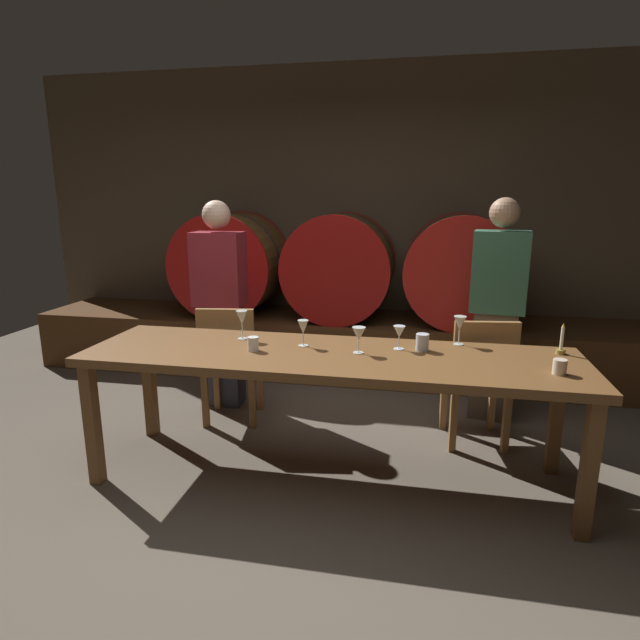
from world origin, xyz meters
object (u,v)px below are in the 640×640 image
Objects in this scene: wine_glass_right at (399,333)px; cup_left at (253,344)px; guest_left at (220,303)px; candle_center at (561,346)px; chair_left at (230,359)px; wine_barrel_left at (231,264)px; wine_glass_far_right at (460,324)px; cup_center at (422,342)px; dining_table at (329,365)px; wine_glass_center at (359,335)px; cup_right at (560,367)px; chair_right at (479,376)px; wine_barrel_right at (460,270)px; wine_barrel_center at (340,267)px; wine_glass_left at (303,328)px; wine_glass_far_left at (242,319)px; guest_right at (497,309)px.

wine_glass_right is 1.70× the size of cup_left.
guest_left is 2.42m from candle_center.
chair_left is 0.55× the size of guest_left.
wine_barrel_left is at bearing -78.87° from chair_left.
wine_glass_far_right is at bearing 171.47° from candle_center.
wine_glass_right is (1.41, -0.81, 0.05)m from guest_left.
cup_center is at bearing 151.27° from guest_left.
dining_table is 0.24m from wine_glass_center.
guest_left is 2.47m from cup_right.
chair_right is at bearing -31.27° from wine_barrel_left.
wine_glass_center is (1.19, -0.93, 0.06)m from guest_left.
cup_left is at bearing -122.41° from wine_barrel_right.
wine_glass_right is at bearing -154.32° from wine_glass_far_right.
wine_barrel_center is 6.18× the size of wine_glass_left.
wine_glass_center is at bearing 11.14° from dining_table.
wine_glass_far_right reaches higher than chair_right.
cup_center is at bearing 157.47° from cup_right.
chair_left is at bearing 158.69° from wine_glass_right.
dining_table is 1.74× the size of guest_left.
chair_right is at bearing 37.79° from wine_glass_center.
dining_table is at bearing -163.57° from cup_center.
wine_barrel_left is at bearing 146.69° from candle_center.
wine_barrel_right is 2.09m from cup_right.
wine_glass_center reaches higher than chair_left.
wine_glass_far_left is 1.79m from cup_right.
cup_center reaches higher than dining_table.
wine_barrel_center is 1.52m from chair_left.
cup_center is at bearing -99.70° from wine_barrel_right.
wine_glass_left is at bearing -118.62° from wine_barrel_right.
chair_left is at bearing 120.66° from wine_glass_far_left.
chair_left and chair_right have the same top height.
wine_glass_far_right is (0.56, 0.29, 0.02)m from wine_glass_center.
wine_glass_right is 0.38m from wine_glass_far_right.
wine_barrel_center reaches higher than dining_table.
cup_center is 0.73m from cup_right.
chair_right is at bearing 82.49° from guest_right.
candle_center is 1.16× the size of wine_glass_left.
candle_center is (2.31, -0.73, -0.00)m from guest_left.
guest_left is (-0.79, -0.96, -0.18)m from wine_barrel_center.
chair_right is (1.13, -1.33, -0.51)m from wine_barrel_center.
dining_table is at bearing -168.86° from wine_glass_center.
guest_right reaches higher than chair_left.
wine_barrel_center is at bearing -23.93° from guest_right.
guest_left is (-1.03, 0.96, 0.12)m from dining_table.
chair_left is at bearing 142.09° from wine_glass_left.
wine_glass_center is at bearing -151.36° from wine_glass_right.
guest_right is 1.57m from wine_glass_left.
candle_center is at bearing -8.53° from wine_glass_far_right.
wine_glass_left is (-1.06, -0.49, 0.39)m from chair_right.
cup_left is (-1.71, -0.28, -0.01)m from candle_center.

